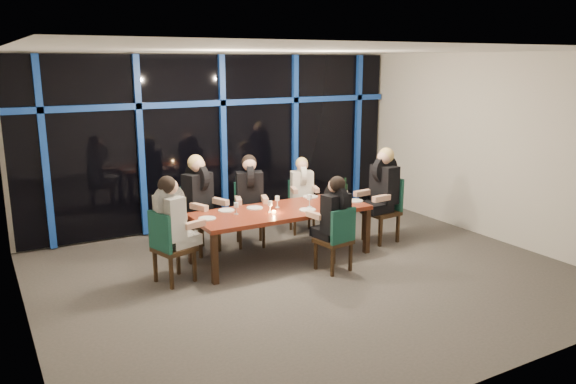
% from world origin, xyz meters
% --- Properties ---
extents(room, '(7.04, 7.00, 3.02)m').
position_xyz_m(room, '(0.00, 0.00, 2.02)').
color(room, '#504A46').
rests_on(room, ground).
extents(window_wall, '(6.86, 0.43, 2.94)m').
position_xyz_m(window_wall, '(0.01, 2.93, 1.55)').
color(window_wall, black).
rests_on(window_wall, ground).
extents(dining_table, '(2.60, 1.00, 0.75)m').
position_xyz_m(dining_table, '(0.00, 0.80, 0.68)').
color(dining_table, maroon).
rests_on(dining_table, ground).
extents(chair_far_left, '(0.62, 0.62, 1.03)m').
position_xyz_m(chair_far_left, '(-0.97, 1.72, 0.57)').
color(chair_far_left, black).
rests_on(chair_far_left, ground).
extents(chair_far_mid, '(0.58, 0.58, 0.99)m').
position_xyz_m(chair_far_mid, '(-0.10, 1.65, 0.55)').
color(chair_far_mid, black).
rests_on(chair_far_mid, ground).
extents(chair_far_right, '(0.51, 0.51, 0.88)m').
position_xyz_m(chair_far_right, '(0.96, 1.83, 0.49)').
color(chair_far_right, black).
rests_on(chair_far_right, ground).
extents(chair_end_left, '(0.57, 0.57, 0.98)m').
position_xyz_m(chair_end_left, '(-1.76, 0.67, 0.55)').
color(chair_end_left, black).
rests_on(chair_end_left, ground).
extents(chair_end_right, '(0.52, 0.52, 1.04)m').
position_xyz_m(chair_end_right, '(1.88, 0.70, 0.58)').
color(chair_end_right, black).
rests_on(chair_end_right, ground).
extents(chair_near_mid, '(0.49, 0.49, 0.92)m').
position_xyz_m(chair_near_mid, '(0.40, -0.07, 0.52)').
color(chair_near_mid, black).
rests_on(chair_near_mid, ground).
extents(diner_far_left, '(0.63, 0.70, 1.00)m').
position_xyz_m(diner_far_left, '(-0.94, 1.64, 0.98)').
color(diner_far_left, black).
rests_on(diner_far_left, ground).
extents(diner_far_mid, '(0.59, 0.67, 0.96)m').
position_xyz_m(diner_far_mid, '(-0.13, 1.58, 0.94)').
color(diner_far_mid, black).
rests_on(diner_far_mid, ground).
extents(diner_far_right, '(0.52, 0.60, 0.86)m').
position_xyz_m(diner_far_right, '(0.94, 1.76, 0.84)').
color(diner_far_right, silver).
rests_on(diner_far_right, ground).
extents(diner_end_left, '(0.67, 0.58, 0.96)m').
position_xyz_m(diner_end_left, '(-1.68, 0.69, 0.94)').
color(diner_end_left, black).
rests_on(diner_end_left, ground).
extents(diner_end_right, '(0.67, 0.54, 1.02)m').
position_xyz_m(diner_end_right, '(1.79, 0.70, 1.00)').
color(diner_end_right, black).
rests_on(diner_end_right, ground).
extents(diner_near_mid, '(0.49, 0.61, 0.90)m').
position_xyz_m(diner_near_mid, '(0.39, 0.00, 0.88)').
color(diner_near_mid, black).
rests_on(diner_near_mid, ground).
extents(plate_far_left, '(0.24, 0.24, 0.01)m').
position_xyz_m(plate_far_left, '(-0.73, 1.12, 0.76)').
color(plate_far_left, white).
rests_on(plate_far_left, dining_table).
extents(plate_far_mid, '(0.24, 0.24, 0.01)m').
position_xyz_m(plate_far_mid, '(-0.32, 1.04, 0.76)').
color(plate_far_mid, white).
rests_on(plate_far_mid, dining_table).
extents(plate_far_right, '(0.24, 0.24, 0.01)m').
position_xyz_m(plate_far_right, '(0.76, 1.22, 0.76)').
color(plate_far_right, white).
rests_on(plate_far_right, dining_table).
extents(plate_end_left, '(0.24, 0.24, 0.01)m').
position_xyz_m(plate_end_left, '(-1.14, 0.85, 0.76)').
color(plate_end_left, white).
rests_on(plate_end_left, dining_table).
extents(plate_end_right, '(0.24, 0.24, 0.01)m').
position_xyz_m(plate_end_right, '(1.23, 0.65, 0.76)').
color(plate_end_right, white).
rests_on(plate_end_right, dining_table).
extents(plate_near_mid, '(0.24, 0.24, 0.01)m').
position_xyz_m(plate_near_mid, '(0.30, 0.56, 0.76)').
color(plate_near_mid, white).
rests_on(plate_near_mid, dining_table).
extents(wine_bottle, '(0.08, 0.08, 0.36)m').
position_xyz_m(wine_bottle, '(1.10, 0.76, 0.89)').
color(wine_bottle, black).
rests_on(wine_bottle, dining_table).
extents(water_pitcher, '(0.11, 0.10, 0.18)m').
position_xyz_m(water_pitcher, '(0.73, 0.53, 0.84)').
color(water_pitcher, silver).
rests_on(water_pitcher, dining_table).
extents(tea_light, '(0.06, 0.06, 0.03)m').
position_xyz_m(tea_light, '(-0.19, 0.67, 0.77)').
color(tea_light, '#F1A248').
rests_on(tea_light, dining_table).
extents(wine_glass_a, '(0.07, 0.07, 0.17)m').
position_xyz_m(wine_glass_a, '(-0.22, 0.73, 0.87)').
color(wine_glass_a, silver).
rests_on(wine_glass_a, dining_table).
extents(wine_glass_b, '(0.07, 0.07, 0.17)m').
position_xyz_m(wine_glass_b, '(0.00, 0.92, 0.88)').
color(wine_glass_b, white).
rests_on(wine_glass_b, dining_table).
extents(wine_glass_c, '(0.07, 0.07, 0.19)m').
position_xyz_m(wine_glass_c, '(0.43, 0.71, 0.89)').
color(wine_glass_c, white).
rests_on(wine_glass_c, dining_table).
extents(wine_glass_d, '(0.06, 0.06, 0.17)m').
position_xyz_m(wine_glass_d, '(-0.68, 0.87, 0.87)').
color(wine_glass_d, white).
rests_on(wine_glass_d, dining_table).
extents(wine_glass_e, '(0.06, 0.06, 0.16)m').
position_xyz_m(wine_glass_e, '(0.95, 0.86, 0.87)').
color(wine_glass_e, white).
rests_on(wine_glass_e, dining_table).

